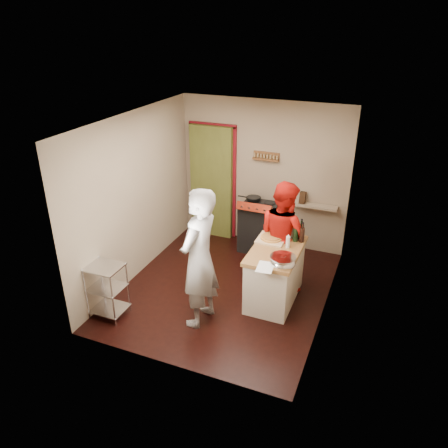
% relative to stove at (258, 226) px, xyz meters
% --- Properties ---
extents(floor, '(3.50, 3.50, 0.00)m').
position_rel_stove_xyz_m(floor, '(-0.05, -1.42, -0.45)').
color(floor, black).
rests_on(floor, ground).
extents(back_wall, '(3.00, 0.44, 2.60)m').
position_rel_stove_xyz_m(back_wall, '(-0.69, 0.36, 0.68)').
color(back_wall, gray).
rests_on(back_wall, ground).
extents(left_wall, '(0.04, 3.50, 2.60)m').
position_rel_stove_xyz_m(left_wall, '(-1.55, -1.42, 0.85)').
color(left_wall, gray).
rests_on(left_wall, ground).
extents(right_wall, '(0.04, 3.50, 2.60)m').
position_rel_stove_xyz_m(right_wall, '(1.45, -1.42, 0.85)').
color(right_wall, gray).
rests_on(right_wall, ground).
extents(ceiling, '(3.00, 3.50, 0.02)m').
position_rel_stove_xyz_m(ceiling, '(-0.05, -1.42, 2.16)').
color(ceiling, white).
rests_on(ceiling, back_wall).
extents(stove, '(0.60, 0.63, 1.00)m').
position_rel_stove_xyz_m(stove, '(0.00, 0.00, 0.00)').
color(stove, black).
rests_on(stove, ground).
extents(wire_shelving, '(0.48, 0.40, 0.80)m').
position_rel_stove_xyz_m(wire_shelving, '(-1.33, -2.62, -0.01)').
color(wire_shelving, silver).
rests_on(wire_shelving, ground).
extents(island, '(0.71, 1.26, 1.16)m').
position_rel_stove_xyz_m(island, '(0.72, -1.39, 0.01)').
color(island, '#BBB09F').
rests_on(island, ground).
extents(person_stripe, '(0.53, 0.75, 1.95)m').
position_rel_stove_xyz_m(person_stripe, '(-0.09, -2.25, 0.52)').
color(person_stripe, '#AFB0B4').
rests_on(person_stripe, ground).
extents(person_red, '(1.04, 1.00, 1.69)m').
position_rel_stove_xyz_m(person_red, '(0.68, -0.93, 0.40)').
color(person_red, '#B9130C').
rests_on(person_red, ground).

